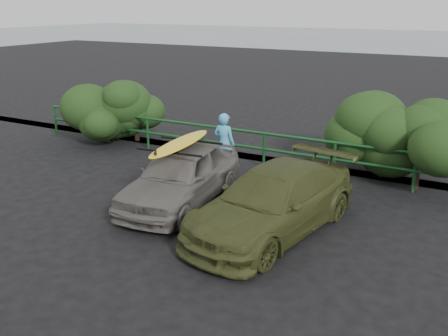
# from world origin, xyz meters

# --- Properties ---
(ground) EXTENTS (80.00, 80.00, 0.00)m
(ground) POSITION_xyz_m (0.00, 0.00, 0.00)
(ground) COLOR black
(ocean) EXTENTS (200.00, 200.00, 0.00)m
(ocean) POSITION_xyz_m (0.00, 60.00, 0.00)
(ocean) COLOR slate
(ocean) RESTS_ON ground
(guardrail) EXTENTS (14.00, 0.08, 1.04)m
(guardrail) POSITION_xyz_m (0.00, 5.00, 0.52)
(guardrail) COLOR #13451D
(guardrail) RESTS_ON ground
(shrub_left) EXTENTS (3.20, 2.40, 1.96)m
(shrub_left) POSITION_xyz_m (-4.80, 5.40, 0.98)
(shrub_left) COLOR #1F3A15
(shrub_left) RESTS_ON ground
(shrub_right) EXTENTS (3.20, 2.40, 2.05)m
(shrub_right) POSITION_xyz_m (5.00, 5.50, 1.03)
(shrub_right) COLOR #1F3A15
(shrub_right) RESTS_ON ground
(sedan) EXTENTS (1.95, 4.10, 1.36)m
(sedan) POSITION_xyz_m (0.38, 1.72, 0.68)
(sedan) COLOR #605B56
(sedan) RESTS_ON ground
(olive_vehicle) EXTENTS (2.62, 4.75, 1.30)m
(olive_vehicle) POSITION_xyz_m (2.82, 1.33, 0.65)
(olive_vehicle) COLOR #3C411C
(olive_vehicle) RESTS_ON ground
(man) EXTENTS (0.63, 0.43, 1.68)m
(man) POSITION_xyz_m (0.25, 4.04, 0.84)
(man) COLOR #46A5D4
(man) RESTS_ON ground
(roof_rack) EXTENTS (1.69, 1.25, 0.05)m
(roof_rack) POSITION_xyz_m (0.38, 1.72, 1.38)
(roof_rack) COLOR black
(roof_rack) RESTS_ON sedan
(surfboard) EXTENTS (0.76, 2.62, 0.08)m
(surfboard) POSITION_xyz_m (0.38, 1.72, 1.45)
(surfboard) COLOR gold
(surfboard) RESTS_ON roof_rack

